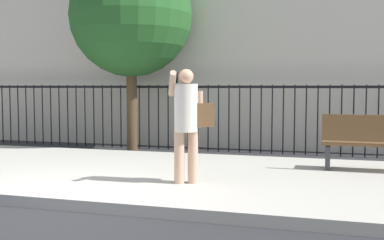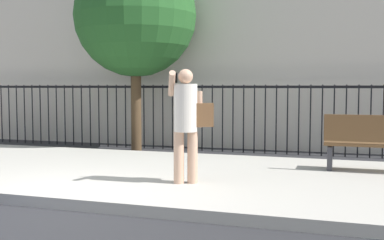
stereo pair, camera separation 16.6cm
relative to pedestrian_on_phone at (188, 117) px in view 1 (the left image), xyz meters
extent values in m
plane|color=#28282B|center=(-1.51, -1.40, -1.11)|extent=(60.00, 60.00, 0.00)
cube|color=#B2ADA3|center=(-1.51, 0.80, -1.04)|extent=(28.00, 4.40, 0.15)
cube|color=black|center=(-1.51, 4.50, 0.44)|extent=(12.00, 0.04, 0.06)
cylinder|color=black|center=(-6.75, 4.50, -0.31)|extent=(0.03, 0.03, 1.60)
cylinder|color=black|center=(-6.49, 4.50, -0.31)|extent=(0.03, 0.03, 1.60)
cylinder|color=black|center=(-6.24, 4.50, -0.31)|extent=(0.03, 0.03, 1.60)
cylinder|color=black|center=(-5.98, 4.50, -0.31)|extent=(0.03, 0.03, 1.60)
cylinder|color=black|center=(-5.73, 4.50, -0.31)|extent=(0.03, 0.03, 1.60)
cylinder|color=black|center=(-5.47, 4.50, -0.31)|extent=(0.03, 0.03, 1.60)
cylinder|color=black|center=(-5.22, 4.50, -0.31)|extent=(0.03, 0.03, 1.60)
cylinder|color=black|center=(-4.96, 4.50, -0.31)|extent=(0.03, 0.03, 1.60)
cylinder|color=black|center=(-4.71, 4.50, -0.31)|extent=(0.03, 0.03, 1.60)
cylinder|color=black|center=(-4.45, 4.50, -0.31)|extent=(0.03, 0.03, 1.60)
cylinder|color=black|center=(-4.20, 4.50, -0.31)|extent=(0.03, 0.03, 1.60)
cylinder|color=black|center=(-3.94, 4.50, -0.31)|extent=(0.03, 0.03, 1.60)
cylinder|color=black|center=(-3.68, 4.50, -0.31)|extent=(0.03, 0.03, 1.60)
cylinder|color=black|center=(-3.43, 4.50, -0.31)|extent=(0.03, 0.03, 1.60)
cylinder|color=black|center=(-3.17, 4.50, -0.31)|extent=(0.03, 0.03, 1.60)
cylinder|color=black|center=(-2.92, 4.50, -0.31)|extent=(0.03, 0.03, 1.60)
cylinder|color=black|center=(-2.66, 4.50, -0.31)|extent=(0.03, 0.03, 1.60)
cylinder|color=black|center=(-2.41, 4.50, -0.31)|extent=(0.03, 0.03, 1.60)
cylinder|color=black|center=(-2.15, 4.50, -0.31)|extent=(0.03, 0.03, 1.60)
cylinder|color=black|center=(-1.90, 4.50, -0.31)|extent=(0.03, 0.03, 1.60)
cylinder|color=black|center=(-1.64, 4.50, -0.31)|extent=(0.03, 0.03, 1.60)
cylinder|color=black|center=(-1.39, 4.50, -0.31)|extent=(0.03, 0.03, 1.60)
cylinder|color=black|center=(-1.13, 4.50, -0.31)|extent=(0.03, 0.03, 1.60)
cylinder|color=black|center=(-0.88, 4.50, -0.31)|extent=(0.03, 0.03, 1.60)
cylinder|color=black|center=(-0.62, 4.50, -0.31)|extent=(0.03, 0.03, 1.60)
cylinder|color=black|center=(-0.37, 4.50, -0.31)|extent=(0.03, 0.03, 1.60)
cylinder|color=black|center=(-0.11, 4.50, -0.31)|extent=(0.03, 0.03, 1.60)
cylinder|color=black|center=(0.15, 4.50, -0.31)|extent=(0.03, 0.03, 1.60)
cylinder|color=black|center=(0.40, 4.50, -0.31)|extent=(0.03, 0.03, 1.60)
cylinder|color=black|center=(0.66, 4.50, -0.31)|extent=(0.03, 0.03, 1.60)
cylinder|color=black|center=(0.91, 4.50, -0.31)|extent=(0.03, 0.03, 1.60)
cylinder|color=black|center=(1.17, 4.50, -0.31)|extent=(0.03, 0.03, 1.60)
cylinder|color=black|center=(1.42, 4.50, -0.31)|extent=(0.03, 0.03, 1.60)
cylinder|color=black|center=(1.68, 4.50, -0.31)|extent=(0.03, 0.03, 1.60)
cylinder|color=black|center=(1.93, 4.50, -0.31)|extent=(0.03, 0.03, 1.60)
cylinder|color=black|center=(2.19, 4.50, -0.31)|extent=(0.03, 0.03, 1.60)
cylinder|color=black|center=(2.44, 4.50, -0.31)|extent=(0.03, 0.03, 1.60)
cylinder|color=black|center=(2.70, 4.50, -0.31)|extent=(0.03, 0.03, 1.60)
cylinder|color=black|center=(2.95, 4.50, -0.31)|extent=(0.03, 0.03, 1.60)
cylinder|color=tan|center=(-0.12, -0.05, -0.59)|extent=(0.15, 0.15, 0.76)
cylinder|color=tan|center=(0.07, 0.03, -0.59)|extent=(0.15, 0.15, 0.76)
cylinder|color=silver|center=(-0.02, -0.01, 0.14)|extent=(0.45, 0.45, 0.69)
sphere|color=tan|center=(-0.02, -0.01, 0.59)|extent=(0.21, 0.21, 0.21)
cylinder|color=tan|center=(-0.21, -0.09, 0.49)|extent=(0.27, 0.48, 0.38)
cylinder|color=tan|center=(0.16, 0.07, 0.12)|extent=(0.09, 0.09, 0.53)
cube|color=black|center=(-0.19, -0.01, 0.57)|extent=(0.07, 0.04, 0.15)
cube|color=brown|center=(0.21, 0.09, 0.03)|extent=(0.32, 0.26, 0.34)
cube|color=brown|center=(2.64, 1.86, -0.51)|extent=(1.60, 0.45, 0.05)
cube|color=brown|center=(2.64, 1.67, -0.23)|extent=(1.60, 0.06, 0.44)
cube|color=#333338|center=(1.94, 1.86, -0.76)|extent=(0.08, 0.41, 0.40)
cylinder|color=#4C3823|center=(-2.64, 3.99, 0.11)|extent=(0.25, 0.25, 2.44)
sphere|color=#235623|center=(-2.64, 3.99, 2.13)|extent=(2.91, 2.91, 2.91)
camera|label=1|loc=(2.02, -6.56, 0.45)|focal=44.51mm
camera|label=2|loc=(2.18, -6.51, 0.45)|focal=44.51mm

